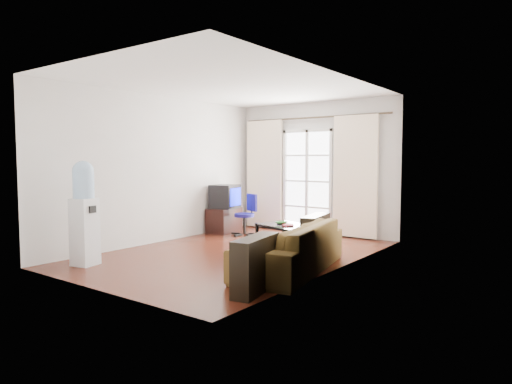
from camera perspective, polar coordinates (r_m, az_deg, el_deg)
floor at (r=7.51m, az=-2.48°, el=-7.66°), size 5.20×5.20×0.00m
ceiling at (r=7.44m, az=-2.54°, el=13.13°), size 5.20×5.20×0.00m
wall_back at (r=9.52m, az=7.38°, el=2.98°), size 3.60×0.02×2.70m
wall_front at (r=5.58m, az=-19.54°, el=2.00°), size 3.60×0.02×2.70m
wall_left at (r=8.60m, az=-11.90°, el=2.81°), size 0.02×5.20×2.70m
wall_right at (r=6.38m, az=10.19°, el=2.41°), size 0.02×5.20×2.70m
french_door at (r=9.55m, az=6.41°, el=1.35°), size 1.16×0.06×2.15m
curtain_rod at (r=9.47m, az=7.14°, el=9.22°), size 3.30×0.04×0.04m
curtain_left at (r=10.06m, az=1.05°, el=2.22°), size 0.90×0.07×2.35m
curtain_right at (r=8.99m, az=12.30°, el=1.90°), size 0.90×0.07×2.35m
radiator at (r=9.14m, az=11.41°, el=-3.52°), size 0.64×0.12×0.64m
sofa at (r=6.34m, az=4.33°, el=-6.87°), size 2.57×1.73×0.65m
coffee_table at (r=7.50m, az=4.33°, el=-5.40°), size 1.27×0.96×0.46m
bowl at (r=7.58m, az=3.23°, el=-3.88°), size 0.20×0.20×0.05m
book at (r=7.43m, az=3.31°, el=-4.14°), size 0.41×0.42×0.02m
remote at (r=7.49m, az=3.34°, el=-4.08°), size 0.19×0.07×0.02m
tv_stand at (r=9.58m, az=-4.01°, el=-3.55°), size 0.53×0.74×0.51m
crt_tv at (r=9.53m, az=-4.00°, el=-0.56°), size 0.60×0.61×0.49m
task_chair at (r=9.21m, az=-1.32°, el=-3.92°), size 0.74×0.74×0.83m
water_cooler at (r=7.02m, az=-20.68°, el=-2.22°), size 0.36×0.36×1.51m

